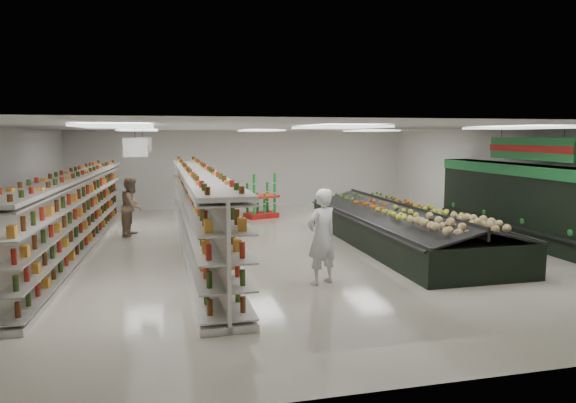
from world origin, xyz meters
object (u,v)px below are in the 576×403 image
object	(u,v)px
gondola_left	(74,217)
shopper_background	(132,206)
soda_endcap	(261,198)
gondola_center	(198,213)
shopper_main	(322,237)
produce_island	(402,226)

from	to	relation	value
gondola_left	shopper_background	size ratio (longest dim) A/B	6.56
gondola_left	soda_endcap	xyz separation A→B (m)	(5.69, 4.44, -0.20)
gondola_center	soda_endcap	size ratio (longest dim) A/B	8.17
shopper_main	shopper_background	world-z (taller)	shopper_main
shopper_main	shopper_background	size ratio (longest dim) A/B	1.10
shopper_main	shopper_background	xyz separation A→B (m)	(-4.03, 6.25, -0.09)
shopper_background	gondola_center	bearing A→B (deg)	-126.68
produce_island	shopper_main	xyz separation A→B (m)	(-3.23, -2.99, 0.44)
gondola_center	produce_island	xyz separation A→B (m)	(5.44, -0.80, -0.43)
soda_endcap	shopper_background	world-z (taller)	shopper_background
soda_endcap	gondola_center	bearing A→B (deg)	-118.16
shopper_main	shopper_background	bearing A→B (deg)	-80.84
gondola_left	gondola_center	xyz separation A→B (m)	(3.11, -0.37, 0.05)
gondola_center	shopper_background	distance (m)	3.06
produce_island	shopper_main	size ratio (longest dim) A/B	4.02
gondola_center	shopper_background	size ratio (longest dim) A/B	6.87
soda_endcap	shopper_main	bearing A→B (deg)	-92.40
gondola_center	soda_endcap	bearing A→B (deg)	61.27
gondola_left	produce_island	world-z (taller)	gondola_left
gondola_left	shopper_main	distance (m)	6.76
gondola_center	soda_endcap	world-z (taller)	gondola_center
gondola_center	shopper_main	world-z (taller)	gondola_center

